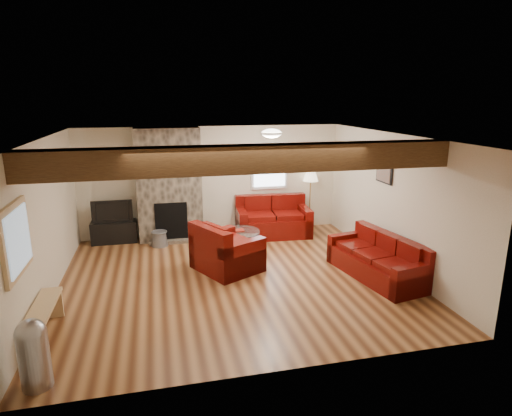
{
  "coord_description": "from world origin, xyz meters",
  "views": [
    {
      "loc": [
        -1.24,
        -6.96,
        3.14
      ],
      "look_at": [
        0.48,
        0.4,
        1.16
      ],
      "focal_mm": 30.0,
      "sensor_mm": 36.0,
      "label": 1
    }
  ],
  "objects_px": {
    "coffee_table": "(238,242)",
    "tv_cabinet": "(114,232)",
    "television": "(112,211)",
    "floor_lamp": "(311,179)",
    "sofa_three": "(377,257)",
    "loveseat": "(273,217)",
    "armchair_red": "(227,246)"
  },
  "relations": [
    {
      "from": "coffee_table",
      "to": "tv_cabinet",
      "type": "relative_size",
      "value": 0.95
    },
    {
      "from": "coffee_table",
      "to": "tv_cabinet",
      "type": "distance_m",
      "value": 2.83
    },
    {
      "from": "television",
      "to": "floor_lamp",
      "type": "relative_size",
      "value": 0.59
    },
    {
      "from": "coffee_table",
      "to": "sofa_three",
      "type": "bearing_deg",
      "value": -39.88
    },
    {
      "from": "loveseat",
      "to": "coffee_table",
      "type": "bearing_deg",
      "value": -133.22
    },
    {
      "from": "floor_lamp",
      "to": "tv_cabinet",
      "type": "bearing_deg",
      "value": -179.75
    },
    {
      "from": "loveseat",
      "to": "tv_cabinet",
      "type": "height_order",
      "value": "loveseat"
    },
    {
      "from": "loveseat",
      "to": "coffee_table",
      "type": "relative_size",
      "value": 1.83
    },
    {
      "from": "floor_lamp",
      "to": "armchair_red",
      "type": "bearing_deg",
      "value": -138.59
    },
    {
      "from": "tv_cabinet",
      "to": "television",
      "type": "relative_size",
      "value": 1.13
    },
    {
      "from": "coffee_table",
      "to": "floor_lamp",
      "type": "relative_size",
      "value": 0.64
    },
    {
      "from": "loveseat",
      "to": "armchair_red",
      "type": "xyz_separation_m",
      "value": [
        -1.38,
        -1.79,
        0.0
      ]
    },
    {
      "from": "floor_lamp",
      "to": "loveseat",
      "type": "bearing_deg",
      "value": -162.51
    },
    {
      "from": "sofa_three",
      "to": "tv_cabinet",
      "type": "height_order",
      "value": "sofa_three"
    },
    {
      "from": "television",
      "to": "floor_lamp",
      "type": "bearing_deg",
      "value": 0.25
    },
    {
      "from": "coffee_table",
      "to": "floor_lamp",
      "type": "distance_m",
      "value": 2.58
    },
    {
      "from": "loveseat",
      "to": "floor_lamp",
      "type": "xyz_separation_m",
      "value": [
        1.02,
        0.32,
        0.79
      ]
    },
    {
      "from": "tv_cabinet",
      "to": "floor_lamp",
      "type": "height_order",
      "value": "floor_lamp"
    },
    {
      "from": "coffee_table",
      "to": "television",
      "type": "relative_size",
      "value": 1.07
    },
    {
      "from": "armchair_red",
      "to": "television",
      "type": "distance_m",
      "value": 3.04
    },
    {
      "from": "television",
      "to": "sofa_three",
      "type": "bearing_deg",
      "value": -32.77
    },
    {
      "from": "tv_cabinet",
      "to": "television",
      "type": "height_order",
      "value": "television"
    },
    {
      "from": "armchair_red",
      "to": "television",
      "type": "xyz_separation_m",
      "value": [
        -2.18,
        2.09,
        0.28
      ]
    },
    {
      "from": "floor_lamp",
      "to": "coffee_table",
      "type": "bearing_deg",
      "value": -148.38
    },
    {
      "from": "armchair_red",
      "to": "tv_cabinet",
      "type": "height_order",
      "value": "armchair_red"
    },
    {
      "from": "sofa_three",
      "to": "tv_cabinet",
      "type": "distance_m",
      "value": 5.62
    },
    {
      "from": "armchair_red",
      "to": "television",
      "type": "bearing_deg",
      "value": 18.84
    },
    {
      "from": "sofa_three",
      "to": "television",
      "type": "bearing_deg",
      "value": -133.27
    },
    {
      "from": "sofa_three",
      "to": "loveseat",
      "type": "distance_m",
      "value": 2.98
    },
    {
      "from": "sofa_three",
      "to": "television",
      "type": "height_order",
      "value": "television"
    },
    {
      "from": "coffee_table",
      "to": "loveseat",
      "type": "bearing_deg",
      "value": 42.56
    },
    {
      "from": "sofa_three",
      "to": "floor_lamp",
      "type": "height_order",
      "value": "floor_lamp"
    }
  ]
}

